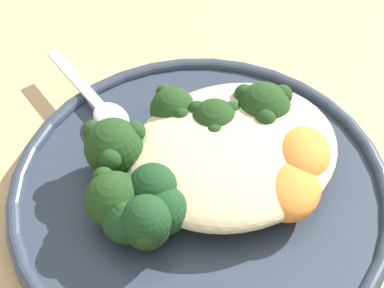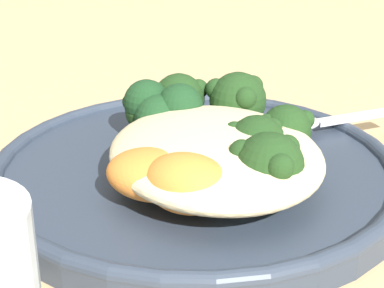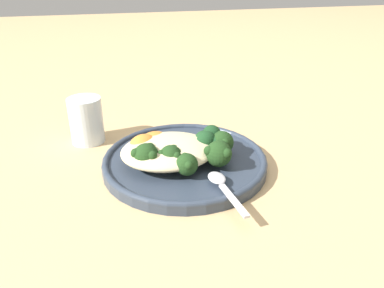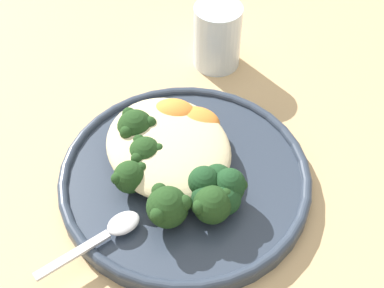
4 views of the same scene
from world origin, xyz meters
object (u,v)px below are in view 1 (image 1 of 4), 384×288
broccoli_stalk_1 (214,137)px  broccoli_stalk_4 (129,200)px  quinoa_mound (234,152)px  sweet_potato_chunk_0 (300,157)px  broccoli_stalk_0 (257,120)px  broccoli_stalk_3 (131,156)px  kale_tuft (144,206)px  broccoli_stalk_2 (180,126)px  spoon (101,107)px  broccoli_stalk_5 (157,221)px  plate (195,196)px  sweet_potato_chunk_1 (287,185)px

broccoli_stalk_1 → broccoli_stalk_4: size_ratio=0.89×
quinoa_mound → sweet_potato_chunk_0: bearing=143.3°
broccoli_stalk_1 → broccoli_stalk_0: bearing=-62.7°
broccoli_stalk_3 → kale_tuft: bearing=131.8°
broccoli_stalk_0 → sweet_potato_chunk_0: broccoli_stalk_0 is taller
quinoa_mound → broccoli_stalk_2: 0.05m
broccoli_stalk_2 → spoon: size_ratio=1.09×
broccoli_stalk_1 → broccoli_stalk_5: broccoli_stalk_1 is taller
broccoli_stalk_2 → broccoli_stalk_3: bearing=113.0°
kale_tuft → spoon: 0.12m
plate → broccoli_stalk_1: 0.05m
broccoli_stalk_5 → spoon: broccoli_stalk_5 is taller
quinoa_mound → broccoli_stalk_5: 0.08m
quinoa_mound → broccoli_stalk_0: size_ratio=1.43×
quinoa_mound → broccoli_stalk_3: broccoli_stalk_3 is taller
broccoli_stalk_1 → spoon: (0.06, -0.08, -0.01)m
plate → broccoli_stalk_0: bearing=-162.4°
broccoli_stalk_1 → sweet_potato_chunk_0: (-0.04, 0.05, 0.00)m
broccoli_stalk_3 → spoon: (-0.01, -0.07, -0.02)m
broccoli_stalk_5 → sweet_potato_chunk_1: broccoli_stalk_5 is taller
broccoli_stalk_5 → plate: bearing=-154.5°
broccoli_stalk_0 → broccoli_stalk_3: (0.10, -0.01, -0.00)m
plate → quinoa_mound: 0.04m
plate → broccoli_stalk_1: size_ratio=3.05×
broccoli_stalk_4 → sweet_potato_chunk_0: (-0.13, 0.03, -0.00)m
broccoli_stalk_4 → spoon: size_ratio=0.88×
sweet_potato_chunk_1 → spoon: sweet_potato_chunk_1 is taller
broccoli_stalk_1 → broccoli_stalk_4: bearing=136.7°
broccoli_stalk_3 → sweet_potato_chunk_0: broccoli_stalk_3 is taller
plate → broccoli_stalk_3: size_ratio=2.58×
plate → sweet_potato_chunk_1: sweet_potato_chunk_1 is taller
broccoli_stalk_2 → quinoa_mound: bearing=-143.8°
broccoli_stalk_5 → quinoa_mound: bearing=-162.9°
broccoli_stalk_1 → sweet_potato_chunk_0: bearing=-105.4°
quinoa_mound → broccoli_stalk_2: bearing=-62.2°
spoon → kale_tuft: bearing=164.2°
broccoli_stalk_0 → broccoli_stalk_5: broccoli_stalk_0 is taller
broccoli_stalk_5 → sweet_potato_chunk_0: same height
broccoli_stalk_0 → quinoa_mound: bearing=174.3°
broccoli_stalk_3 → broccoli_stalk_0: bearing=-131.9°
broccoli_stalk_2 → kale_tuft: 0.08m
sweet_potato_chunk_0 → spoon: (0.10, -0.13, -0.01)m
sweet_potato_chunk_1 → quinoa_mound: bearing=-68.1°
quinoa_mound → sweet_potato_chunk_0: (-0.04, 0.03, 0.00)m
broccoli_stalk_5 → spoon: bearing=-98.3°
sweet_potato_chunk_1 → spoon: 0.17m
broccoli_stalk_2 → sweet_potato_chunk_0: (-0.06, 0.07, 0.00)m
plate → broccoli_stalk_0: 0.07m
broccoli_stalk_2 → broccoli_stalk_5: 0.09m
broccoli_stalk_0 → spoon: 0.13m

